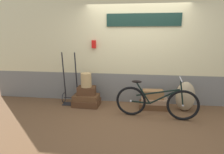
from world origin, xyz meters
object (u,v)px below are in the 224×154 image
(suitcase_5, at_px, (153,94))
(burlap_sack, at_px, (185,96))
(luggage_trolley, at_px, (71,91))
(suitcase_4, at_px, (154,101))
(suitcase_0, at_px, (87,103))
(bicycle, at_px, (156,102))
(wicker_basket, at_px, (86,80))
(suitcase_1, at_px, (86,97))
(suitcase_2, at_px, (87,90))
(suitcase_3, at_px, (153,105))

(suitcase_5, relative_size, burlap_sack, 0.69)
(luggage_trolley, bearing_deg, suitcase_4, -2.78)
(suitcase_0, height_order, bicycle, bicycle)
(wicker_basket, xyz_separation_m, bicycle, (1.67, -0.51, -0.31))
(suitcase_0, xyz_separation_m, bicycle, (1.67, -0.49, 0.27))
(luggage_trolley, relative_size, burlap_sack, 1.91)
(suitcase_0, height_order, suitcase_5, suitcase_5)
(suitcase_1, distance_m, burlap_sack, 2.40)
(suitcase_5, bearing_deg, suitcase_4, -27.36)
(suitcase_2, xyz_separation_m, luggage_trolley, (-0.46, 0.08, -0.07))
(suitcase_0, xyz_separation_m, burlap_sack, (2.39, 0.01, 0.27))
(suitcase_5, distance_m, bicycle, 0.52)
(suitcase_1, bearing_deg, suitcase_3, 1.90)
(suitcase_4, distance_m, luggage_trolley, 2.15)
(suitcase_1, distance_m, bicycle, 1.75)
(suitcase_4, height_order, bicycle, bicycle)
(suitcase_1, relative_size, suitcase_2, 1.41)
(bicycle, bearing_deg, burlap_sack, 34.66)
(suitcase_5, bearing_deg, wicker_basket, 177.22)
(suitcase_3, relative_size, bicycle, 0.38)
(suitcase_1, distance_m, wicker_basket, 0.44)
(suitcase_0, distance_m, suitcase_2, 0.31)
(suitcase_2, height_order, suitcase_4, suitcase_2)
(suitcase_1, distance_m, suitcase_3, 1.67)
(suitcase_0, relative_size, suitcase_3, 0.99)
(luggage_trolley, xyz_separation_m, bicycle, (2.13, -0.61, 0.03))
(suitcase_1, distance_m, suitcase_5, 1.66)
(suitcase_4, bearing_deg, suitcase_2, 179.26)
(luggage_trolley, bearing_deg, burlap_sack, -2.13)
(wicker_basket, bearing_deg, bicycle, -16.88)
(suitcase_5, bearing_deg, bicycle, -90.86)
(suitcase_2, bearing_deg, suitcase_1, -102.93)
(suitcase_3, distance_m, suitcase_5, 0.29)
(bicycle, bearing_deg, suitcase_2, 162.44)
(luggage_trolley, distance_m, burlap_sack, 2.85)
(suitcase_4, bearing_deg, suitcase_0, -179.38)
(suitcase_4, height_order, luggage_trolley, luggage_trolley)
(suitcase_4, relative_size, luggage_trolley, 0.47)
(suitcase_2, relative_size, suitcase_5, 0.92)
(suitcase_0, xyz_separation_m, suitcase_5, (1.65, 0.03, 0.29))
(suitcase_4, xyz_separation_m, luggage_trolley, (-2.15, 0.10, 0.12))
(luggage_trolley, bearing_deg, wicker_basket, -12.13)
(suitcase_3, bearing_deg, wicker_basket, -179.73)
(suitcase_3, bearing_deg, suitcase_4, -42.05)
(luggage_trolley, bearing_deg, bicycle, -15.88)
(suitcase_5, xyz_separation_m, luggage_trolley, (-2.11, 0.09, -0.04))
(suitcase_0, height_order, luggage_trolley, luggage_trolley)
(suitcase_0, relative_size, burlap_sack, 0.94)
(suitcase_2, distance_m, luggage_trolley, 0.47)
(burlap_sack, xyz_separation_m, bicycle, (-0.72, -0.50, 0.00))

